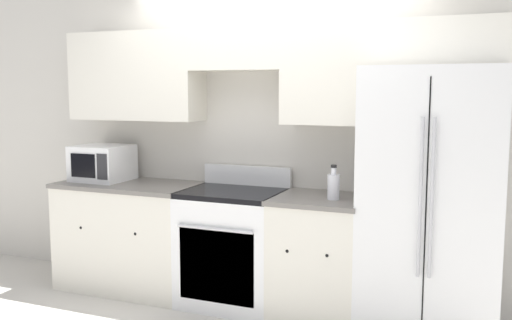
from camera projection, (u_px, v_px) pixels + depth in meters
name	position (u px, v px, depth m)	size (l,w,h in m)	color
wall_back	(270.00, 115.00, 4.56)	(8.00, 0.39, 2.60)	beige
lower_cabinets_left	(130.00, 235.00, 4.88)	(1.20, 0.64, 0.92)	silver
lower_cabinets_right	(319.00, 257.00, 4.25)	(0.67, 0.64, 0.92)	silver
oven_range	(233.00, 247.00, 4.51)	(0.77, 0.65, 1.08)	white
refrigerator	(431.00, 202.00, 3.93)	(0.93, 0.74, 1.86)	white
microwave	(103.00, 163.00, 4.94)	(0.44, 0.43, 0.31)	white
bottle	(333.00, 186.00, 4.09)	(0.09, 0.09, 0.25)	silver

